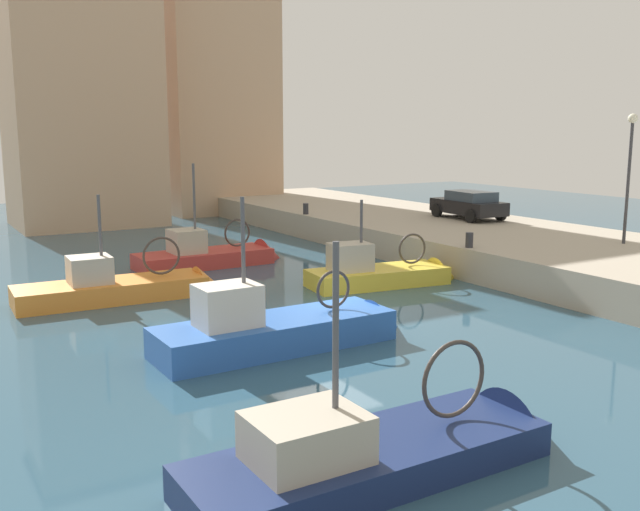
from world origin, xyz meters
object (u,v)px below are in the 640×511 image
fishing_boat_orange (125,296)px  parked_car_black (469,204)px  fishing_boat_navy (390,464)px  quay_streetlamp (630,157)px  fishing_boat_blue (286,342)px  mooring_bollard_south (469,240)px  fishing_boat_red (213,262)px  fishing_boat_yellow (386,281)px  mooring_bollard_mid (306,209)px

fishing_boat_orange → parked_car_black: fishing_boat_orange is taller
fishing_boat_navy → quay_streetlamp: quay_streetlamp is taller
fishing_boat_blue → fishing_boat_orange: size_ratio=1.02×
parked_car_black → mooring_bollard_south: size_ratio=7.19×
fishing_boat_red → fishing_boat_blue: (-2.70, -11.26, 0.00)m
fishing_boat_yellow → quay_streetlamp: size_ratio=1.23×
mooring_bollard_mid → quay_streetlamp: 15.68m
fishing_boat_yellow → parked_car_black: (8.84, 5.42, 1.77)m
parked_car_black → mooring_bollard_south: 8.56m
fishing_boat_red → fishing_boat_yellow: (3.86, -6.60, 0.01)m
parked_car_black → mooring_bollard_south: (-5.76, -6.31, -0.42)m
fishing_boat_red → fishing_boat_orange: 6.22m
fishing_boat_red → fishing_boat_yellow: fishing_boat_red is taller
fishing_boat_yellow → fishing_boat_orange: 9.02m
parked_car_black → quay_streetlamp: (-0.11, -8.63, 2.55)m
fishing_boat_blue → mooring_bollard_mid: bearing=58.6°
fishing_boat_red → fishing_boat_navy: bearing=-103.8°
mooring_bollard_south → fishing_boat_blue: bearing=-158.6°
fishing_boat_red → fishing_boat_navy: size_ratio=0.90×
fishing_boat_red → fishing_boat_yellow: bearing=-59.7°
parked_car_black → mooring_bollard_mid: size_ratio=7.19×
mooring_bollard_mid → fishing_boat_orange: bearing=-144.0°
fishing_boat_navy → parked_car_black: bearing=44.6°
fishing_boat_blue → parked_car_black: bearing=33.2°
mooring_bollard_mid → parked_car_black: bearing=-44.6°
mooring_bollard_mid → quay_streetlamp: quay_streetlamp is taller
fishing_boat_navy → mooring_bollard_south: fishing_boat_navy is taller
fishing_boat_blue → fishing_boat_navy: (-1.74, -6.80, -0.01)m
fishing_boat_orange → mooring_bollard_south: 12.30m
mooring_bollard_south → mooring_bollard_mid: (0.00, 12.00, 0.00)m
fishing_boat_orange → mooring_bollard_south: size_ratio=12.46×
fishing_boat_red → mooring_bollard_mid: size_ratio=11.38×
fishing_boat_navy → parked_car_black: (17.15, 16.89, 1.78)m
quay_streetlamp → fishing_boat_navy: bearing=-154.1°
quay_streetlamp → parked_car_black: bearing=89.2°
fishing_boat_blue → fishing_boat_orange: (-2.06, 7.27, -0.01)m
mooring_bollard_south → fishing_boat_red: bearing=132.8°
fishing_boat_blue → fishing_boat_yellow: bearing=35.4°
fishing_boat_orange → quay_streetlamp: bearing=-18.5°
fishing_boat_navy → mooring_bollard_mid: size_ratio=12.65×
fishing_boat_orange → mooring_bollard_mid: fishing_boat_orange is taller
quay_streetlamp → fishing_boat_blue: bearing=-174.6°
fishing_boat_red → fishing_boat_yellow: 7.65m
fishing_boat_red → mooring_bollard_south: 10.30m
fishing_boat_blue → quay_streetlamp: size_ratio=1.45×
fishing_boat_navy → fishing_boat_yellow: bearing=54.1°
fishing_boat_navy → mooring_bollard_south: bearing=42.9°
fishing_boat_yellow → quay_streetlamp: bearing=-20.2°
quay_streetlamp → fishing_boat_yellow: bearing=159.8°
fishing_boat_red → fishing_boat_navy: (-4.45, -18.06, -0.01)m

